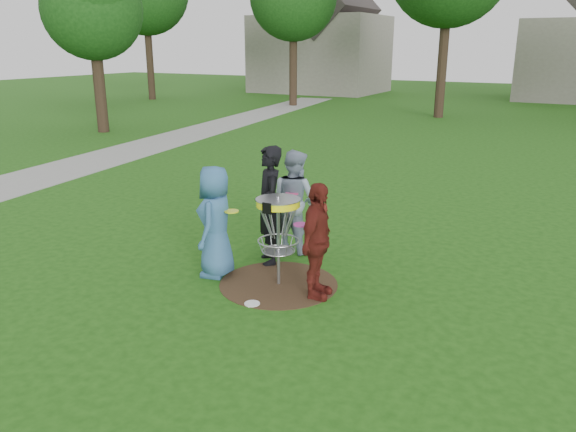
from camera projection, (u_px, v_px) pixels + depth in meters
The scene contains 10 objects.
ground at pixel (279, 284), 8.52m from camera, with size 100.00×100.00×0.00m, color #19470F.
dirt_patch at pixel (279, 284), 8.52m from camera, with size 1.80×1.80×0.01m, color #47331E.
concrete_path at pixel (144, 147), 19.81m from camera, with size 2.20×40.00×0.02m, color #9E9E99.
player_blue at pixel (216, 222), 8.63m from camera, with size 0.85×0.56×1.75m, color #315E88.
player_black at pixel (269, 205), 9.12m from camera, with size 0.71×0.47×1.96m, color black.
player_grey at pixel (294, 201), 9.72m from camera, with size 0.87×0.68×1.78m, color #7E8DA2.
player_maroon at pixel (317, 241), 7.86m from camera, with size 0.99×0.41×1.68m, color #5A1A14.
disc_on_grass at pixel (252, 304), 7.85m from camera, with size 0.22×0.22×0.02m, color white.
disc_golf_basket at pixel (278, 220), 8.22m from camera, with size 0.66×0.67×1.38m.
held_discs at pixel (274, 206), 8.66m from camera, with size 1.39×1.51×0.19m.
Camera 1 is at (3.87, -6.83, 3.49)m, focal length 35.00 mm.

